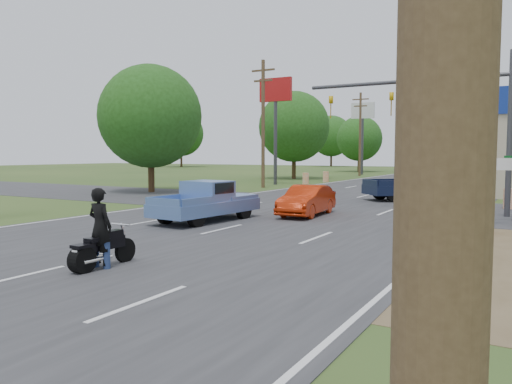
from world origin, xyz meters
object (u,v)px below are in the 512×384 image
Objects in this scene: distant_car_silver at (444,171)px; distant_car_white at (432,166)px; red_convertible at (307,201)px; rider at (100,231)px; motorcycle at (99,250)px; distant_car_grey at (406,173)px; blue_pickup at (208,201)px; navy_pickup at (415,185)px.

distant_car_silver is 0.98× the size of distant_car_white.
red_convertible is 11.57m from rider.
motorcycle is at bearing -93.98° from red_convertible.
rider reaches higher than distant_car_grey.
red_convertible is at bearing -90.64° from distant_car_silver.
distant_car_white is (-7.29, 67.64, 0.01)m from red_convertible.
navy_pickup is (5.17, 13.21, 0.09)m from blue_pickup.
distant_car_grey reaches higher than distant_car_silver.
distant_car_silver reaches higher than distant_car_white.
navy_pickup is 1.17× the size of distant_car_silver.
motorcycle is at bearing -48.76° from navy_pickup.
navy_pickup is 58.78m from distant_car_white.
red_convertible is 0.91× the size of distant_car_grey.
distant_car_grey is (-3.20, 31.78, 0.09)m from red_convertible.
distant_car_silver is (-1.02, 52.76, 0.24)m from motorcycle.
distant_car_silver reaches higher than motorcycle.
blue_pickup is (-2.65, 8.04, -0.09)m from rider.
blue_pickup is at bearing -71.72° from rider.
navy_pickup reaches higher than distant_car_grey.
blue_pickup is 0.92× the size of navy_pickup.
navy_pickup is 31.67m from distant_car_silver.
blue_pickup reaches higher than red_convertible.
motorcycle is 0.39× the size of blue_pickup.
distant_car_silver is (-1.08, 41.15, 0.02)m from red_convertible.
red_convertible reaches higher than motorcycle.
navy_pickup reaches higher than red_convertible.
blue_pickup is at bearing -94.23° from distant_car_silver.
rider is at bearing -91.03° from distant_car_silver.
rider is 79.54m from distant_car_white.
motorcycle is at bearing -66.87° from blue_pickup.
rider reaches higher than distant_car_white.
blue_pickup is at bearing 90.13° from distant_car_white.
rider is (0.00, 0.04, 0.46)m from motorcycle.
red_convertible is 11.61m from motorcycle.
motorcycle is at bearing 90.00° from rider.
motorcycle is 43.50m from distant_car_grey.
motorcycle is 0.41× the size of distant_car_white.
motorcycle is at bearing 91.66° from distant_car_white.
red_convertible is 9.99m from navy_pickup.
distant_car_silver is (1.63, 44.68, -0.14)m from blue_pickup.
red_convertible is at bearing 92.60° from distant_car_white.
blue_pickup reaches higher than distant_car_grey.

